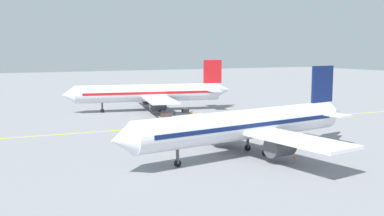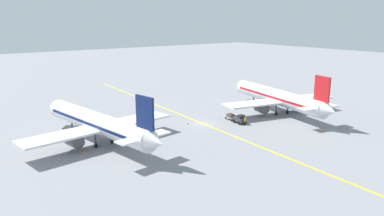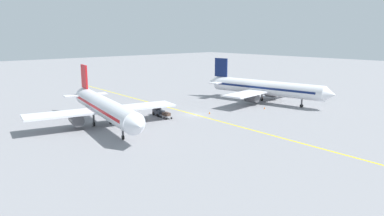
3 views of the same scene
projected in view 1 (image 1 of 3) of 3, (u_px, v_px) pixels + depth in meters
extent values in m
plane|color=gray|center=(176.00, 126.00, 75.43)|extent=(400.00, 400.00, 0.00)
cube|color=yellow|center=(176.00, 126.00, 75.43)|extent=(7.70, 119.80, 0.01)
cylinder|color=white|center=(244.00, 125.00, 54.11)|extent=(7.75, 30.21, 3.60)
cone|color=white|center=(122.00, 140.00, 45.01)|extent=(3.72, 2.85, 3.42)
cone|color=white|center=(333.00, 112.00, 63.33)|extent=(3.45, 3.40, 3.06)
cube|color=#0F1E51|center=(244.00, 123.00, 54.09)|extent=(7.37, 27.24, 0.50)
cube|color=white|center=(251.00, 130.00, 54.76)|extent=(28.45, 9.06, 0.36)
cylinder|color=#4C4C51|center=(280.00, 147.00, 50.83)|extent=(2.63, 3.48, 2.20)
cylinder|color=#4C4C51|center=(225.00, 133.00, 59.01)|extent=(2.63, 3.48, 2.20)
cube|color=#0F1E51|center=(322.00, 84.00, 61.41)|extent=(0.91, 4.01, 5.00)
cube|color=white|center=(319.00, 113.00, 61.64)|extent=(9.25, 3.63, 0.24)
cylinder|color=#4C4C51|center=(178.00, 154.00, 49.03)|extent=(0.36, 0.36, 2.00)
cylinder|color=black|center=(178.00, 163.00, 49.15)|extent=(0.39, 0.83, 0.80)
cylinder|color=#4C4C51|center=(265.00, 144.00, 54.23)|extent=(0.36, 0.36, 2.00)
cylinder|color=black|center=(265.00, 153.00, 54.36)|extent=(0.39, 0.83, 0.80)
cylinder|color=#4C4C51|center=(248.00, 140.00, 56.85)|extent=(0.36, 0.36, 2.00)
cylinder|color=black|center=(248.00, 148.00, 56.98)|extent=(0.39, 0.83, 0.80)
cylinder|color=silver|center=(149.00, 93.00, 93.81)|extent=(9.59, 30.11, 3.60)
cone|color=silver|center=(68.00, 95.00, 89.70)|extent=(3.83, 3.04, 3.42)
cone|color=silver|center=(223.00, 90.00, 97.95)|extent=(3.60, 3.56, 3.06)
cube|color=red|center=(149.00, 92.00, 93.79)|extent=(9.02, 27.18, 0.50)
cube|color=silver|center=(153.00, 96.00, 94.15)|extent=(28.47, 10.75, 0.36)
cylinder|color=#4C4C51|center=(158.00, 105.00, 89.52)|extent=(2.80, 3.58, 2.20)
cylinder|color=#4C4C51|center=(149.00, 100.00, 99.11)|extent=(2.80, 3.58, 2.20)
cube|color=red|center=(213.00, 72.00, 96.80)|extent=(1.16, 3.99, 5.00)
cube|color=silver|center=(210.00, 90.00, 97.18)|extent=(9.30, 4.17, 0.24)
cylinder|color=#4C4C51|center=(102.00, 106.00, 91.68)|extent=(0.36, 0.36, 2.00)
cylinder|color=black|center=(102.00, 111.00, 91.81)|extent=(0.44, 0.84, 0.80)
cylinder|color=#4C4C51|center=(159.00, 105.00, 93.09)|extent=(0.36, 0.36, 2.00)
cylinder|color=black|center=(160.00, 110.00, 93.22)|extent=(0.44, 0.84, 0.80)
cylinder|color=#4C4C51|center=(157.00, 103.00, 96.16)|extent=(0.36, 0.36, 2.00)
cylinder|color=black|center=(157.00, 108.00, 96.29)|extent=(0.44, 0.84, 0.80)
cube|color=#333842|center=(182.00, 115.00, 82.96)|extent=(1.89, 3.18, 0.90)
cube|color=black|center=(185.00, 111.00, 83.03)|extent=(1.41, 1.26, 0.70)
sphere|color=orange|center=(185.00, 108.00, 82.98)|extent=(0.16, 0.16, 0.16)
cylinder|color=black|center=(186.00, 117.00, 84.03)|extent=(0.34, 0.73, 0.70)
cylinder|color=black|center=(189.00, 118.00, 82.62)|extent=(0.34, 0.73, 0.70)
cylinder|color=black|center=(176.00, 117.00, 83.41)|extent=(0.34, 0.73, 0.70)
cylinder|color=black|center=(179.00, 118.00, 82.00)|extent=(0.34, 0.73, 0.70)
cube|color=gray|center=(166.00, 117.00, 81.98)|extent=(1.74, 2.77, 0.20)
cube|color=#4C382D|center=(166.00, 115.00, 81.93)|extent=(1.36, 1.96, 0.60)
cylinder|color=black|center=(170.00, 118.00, 82.94)|extent=(0.20, 0.45, 0.44)
cylinder|color=black|center=(172.00, 119.00, 81.76)|extent=(0.20, 0.45, 0.44)
cylinder|color=black|center=(159.00, 119.00, 82.28)|extent=(0.20, 0.45, 0.44)
cylinder|color=black|center=(161.00, 120.00, 81.10)|extent=(0.20, 0.45, 0.44)
cylinder|color=#23232D|center=(191.00, 116.00, 83.66)|extent=(0.16, 0.16, 0.85)
cylinder|color=#23232D|center=(192.00, 116.00, 83.75)|extent=(0.16, 0.16, 0.85)
cube|color=orange|center=(191.00, 113.00, 83.61)|extent=(0.23, 0.37, 0.60)
cylinder|color=orange|center=(190.00, 113.00, 83.50)|extent=(0.10, 0.10, 0.55)
cylinder|color=orange|center=(193.00, 112.00, 83.72)|extent=(0.10, 0.10, 0.55)
sphere|color=beige|center=(191.00, 110.00, 83.56)|extent=(0.22, 0.22, 0.22)
cone|color=orange|center=(224.00, 108.00, 97.41)|extent=(0.32, 0.32, 0.55)
cone|color=orange|center=(184.00, 146.00, 58.35)|extent=(0.32, 0.32, 0.55)
cone|color=orange|center=(174.00, 128.00, 72.18)|extent=(0.32, 0.32, 0.55)
cone|color=orange|center=(294.00, 157.00, 52.64)|extent=(0.32, 0.32, 0.55)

